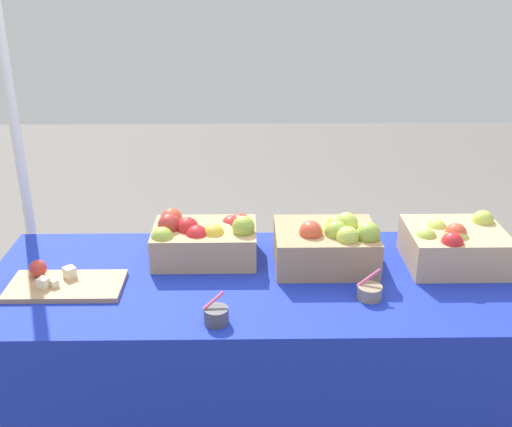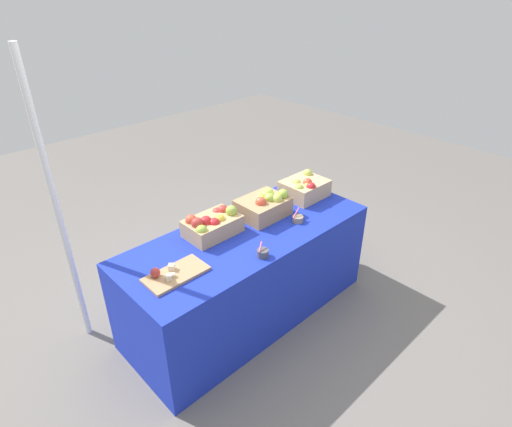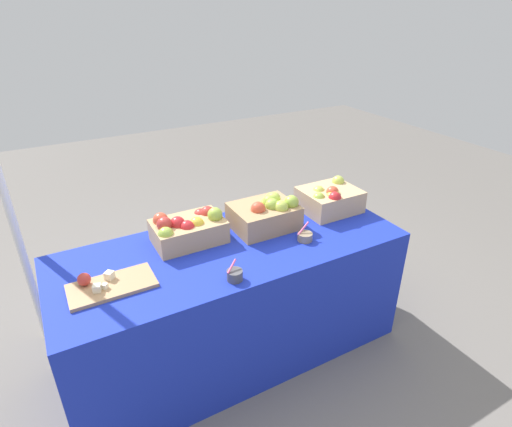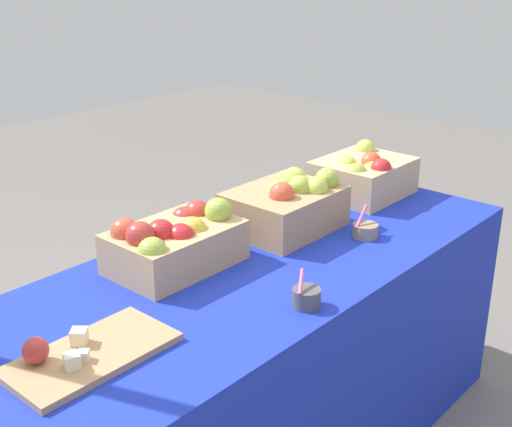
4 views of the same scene
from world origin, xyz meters
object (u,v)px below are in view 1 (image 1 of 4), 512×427
object	(u,v)px
sample_bowl_mid	(216,315)
sample_bowl_near	(370,292)
apple_crate_right	(204,239)
apple_crate_left	(454,245)
cutting_board_front	(62,283)
apple_crate_middle	(328,243)
tent_pole	(18,148)

from	to	relation	value
sample_bowl_mid	sample_bowl_near	bearing A→B (deg)	15.68
apple_crate_right	sample_bowl_mid	bearing A→B (deg)	-81.80
apple_crate_left	cutting_board_front	xyz separation A→B (m)	(-1.39, -0.15, -0.07)
apple_crate_middle	sample_bowl_mid	bearing A→B (deg)	-135.58
apple_crate_right	sample_bowl_near	bearing A→B (deg)	-27.95
apple_crate_left	sample_bowl_near	distance (m)	0.42
apple_crate_left	sample_bowl_mid	size ratio (longest dim) A/B	3.67
apple_crate_right	cutting_board_front	size ratio (longest dim) A/B	0.98
apple_crate_right	tent_pole	xyz separation A→B (m)	(-0.83, 0.51, 0.20)
apple_crate_left	apple_crate_middle	bearing A→B (deg)	179.09
apple_crate_middle	sample_bowl_near	world-z (taller)	apple_crate_middle
apple_crate_right	sample_bowl_mid	size ratio (longest dim) A/B	4.03
cutting_board_front	sample_bowl_near	world-z (taller)	sample_bowl_near
sample_bowl_mid	cutting_board_front	bearing A→B (deg)	157.01
apple_crate_left	sample_bowl_mid	distance (m)	0.93
apple_crate_right	sample_bowl_mid	xyz separation A→B (m)	(0.06, -0.44, -0.05)
cutting_board_front	sample_bowl_mid	bearing A→B (deg)	-22.99
apple_crate_middle	apple_crate_right	size ratio (longest dim) A/B	0.96
apple_crate_left	apple_crate_middle	xyz separation A→B (m)	(-0.46, 0.01, 0.01)
apple_crate_middle	tent_pole	xyz separation A→B (m)	(-1.29, 0.57, 0.19)
apple_crate_middle	apple_crate_right	world-z (taller)	apple_crate_middle
apple_crate_middle	apple_crate_right	distance (m)	0.46
sample_bowl_near	tent_pole	xyz separation A→B (m)	(-1.40, 0.81, 0.26)
apple_crate_right	sample_bowl_near	size ratio (longest dim) A/B	3.82
apple_crate_left	sample_bowl_near	world-z (taller)	apple_crate_left
cutting_board_front	sample_bowl_near	distance (m)	1.05
sample_bowl_near	sample_bowl_mid	world-z (taller)	sample_bowl_near
apple_crate_right	sample_bowl_near	distance (m)	0.64
sample_bowl_mid	apple_crate_right	bearing A→B (deg)	98.20
sample_bowl_near	sample_bowl_mid	distance (m)	0.52
apple_crate_right	tent_pole	world-z (taller)	tent_pole
cutting_board_front	sample_bowl_near	xyz separation A→B (m)	(1.04, -0.09, 0.01)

